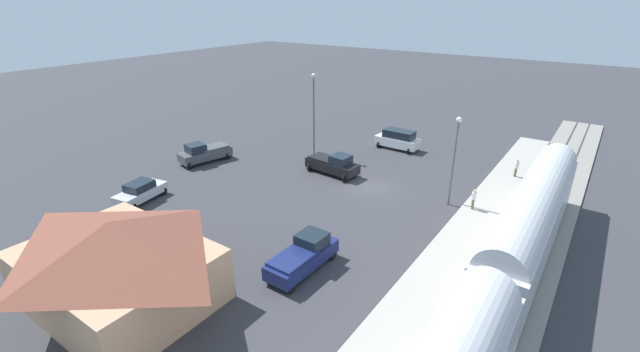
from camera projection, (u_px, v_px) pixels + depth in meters
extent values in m
plane|color=#38383D|center=(369.00, 187.00, 39.05)|extent=(200.00, 200.00, 0.00)
cube|color=gray|center=(535.00, 230.00, 31.64)|extent=(4.80, 70.00, 0.18)
cube|color=#59544C|center=(546.00, 231.00, 31.20)|extent=(0.10, 70.00, 0.12)
cube|color=#59544C|center=(525.00, 225.00, 31.96)|extent=(0.10, 70.00, 0.12)
cube|color=#A8A399|center=(480.00, 215.00, 33.72)|extent=(3.20, 46.00, 0.30)
cube|color=silver|center=(530.00, 226.00, 28.02)|extent=(2.90, 19.82, 3.70)
cube|color=red|center=(506.00, 224.00, 28.91)|extent=(0.04, 18.24, 0.36)
cylinder|color=silver|center=(535.00, 202.00, 27.34)|extent=(2.75, 19.03, 2.76)
cube|color=tan|center=(119.00, 276.00, 23.90)|extent=(10.27, 7.69, 3.24)
pyramid|color=brown|center=(110.00, 237.00, 22.92)|extent=(11.07, 8.49, 1.83)
cube|color=#4C3323|center=(177.00, 253.00, 27.06)|extent=(1.10, 0.08, 2.10)
cylinder|color=brown|center=(473.00, 204.00, 34.15)|extent=(0.22, 0.22, 0.85)
cylinder|color=silver|center=(474.00, 196.00, 33.87)|extent=(0.36, 0.36, 0.62)
sphere|color=tan|center=(475.00, 191.00, 33.70)|extent=(0.24, 0.24, 0.24)
cylinder|color=brown|center=(515.00, 172.00, 40.34)|extent=(0.22, 0.22, 0.85)
cylinder|color=silver|center=(517.00, 165.00, 40.05)|extent=(0.36, 0.36, 0.62)
sphere|color=tan|center=(518.00, 161.00, 39.88)|extent=(0.24, 0.24, 0.24)
cube|color=silver|center=(141.00, 193.00, 36.04)|extent=(2.58, 4.75, 0.76)
cube|color=#19232D|center=(139.00, 186.00, 35.77)|extent=(1.97, 2.41, 0.64)
cylinder|color=black|center=(133.00, 207.00, 34.46)|extent=(0.22, 0.68, 0.68)
cylinder|color=black|center=(118.00, 204.00, 35.08)|extent=(0.22, 0.68, 0.68)
cylinder|color=black|center=(163.00, 191.00, 37.30)|extent=(0.22, 0.68, 0.68)
cylinder|color=black|center=(150.00, 188.00, 37.92)|extent=(0.22, 0.68, 0.68)
cube|color=black|center=(332.00, 166.00, 41.62)|extent=(5.54, 2.38, 0.92)
cube|color=#19232D|center=(341.00, 160.00, 40.68)|extent=(1.86, 1.86, 0.84)
cylinder|color=black|center=(355.00, 173.00, 41.15)|extent=(0.22, 0.76, 0.76)
cylinder|color=black|center=(345.00, 178.00, 39.93)|extent=(0.22, 0.76, 0.76)
cylinder|color=black|center=(321.00, 163.00, 43.67)|extent=(0.22, 0.76, 0.76)
cylinder|color=black|center=(310.00, 167.00, 42.45)|extent=(0.22, 0.76, 0.76)
cube|color=black|center=(325.00, 158.00, 41.96)|extent=(3.11, 2.09, 0.20)
cube|color=#47494F|center=(206.00, 154.00, 44.68)|extent=(3.18, 5.71, 0.92)
cube|color=#19232D|center=(196.00, 148.00, 43.72)|extent=(2.09, 2.09, 0.84)
cylinder|color=black|center=(191.00, 165.00, 42.96)|extent=(0.22, 0.76, 0.76)
cylinder|color=black|center=(183.00, 161.00, 44.15)|extent=(0.22, 0.76, 0.76)
cylinder|color=black|center=(228.00, 156.00, 45.58)|extent=(0.22, 0.76, 0.76)
cylinder|color=black|center=(220.00, 152.00, 46.77)|extent=(0.22, 0.76, 0.76)
cube|color=#47494F|center=(213.00, 147.00, 45.04)|extent=(2.51, 3.33, 0.20)
cube|color=navy|center=(302.00, 259.00, 26.84)|extent=(2.05, 5.43, 0.92)
cube|color=#19232D|center=(312.00, 240.00, 27.26)|extent=(1.75, 1.76, 0.84)
cylinder|color=black|center=(312.00, 246.00, 29.09)|extent=(0.22, 0.76, 0.76)
cylinder|color=black|center=(333.00, 254.00, 28.16)|extent=(0.22, 0.76, 0.76)
cylinder|color=black|center=(270.00, 277.00, 25.88)|extent=(0.22, 0.76, 0.76)
cylinder|color=black|center=(292.00, 287.00, 24.95)|extent=(0.22, 0.76, 0.76)
cube|color=navy|center=(293.00, 258.00, 25.91)|extent=(1.91, 3.00, 0.20)
cube|color=white|center=(397.00, 142.00, 48.49)|extent=(4.95, 2.08, 1.00)
cube|color=#19232D|center=(399.00, 134.00, 48.04)|extent=(3.47, 1.81, 0.88)
cylinder|color=black|center=(379.00, 145.00, 49.08)|extent=(0.22, 0.68, 0.68)
cylinder|color=black|center=(386.00, 141.00, 50.36)|extent=(0.22, 0.68, 0.68)
cylinder|color=black|center=(409.00, 151.00, 47.01)|extent=(0.22, 0.68, 0.68)
cylinder|color=black|center=(415.00, 147.00, 48.29)|extent=(0.22, 0.68, 0.68)
cylinder|color=#515156|center=(453.00, 165.00, 34.31)|extent=(0.16, 0.16, 7.16)
sphere|color=#EAE5C6|center=(459.00, 120.00, 32.85)|extent=(0.44, 0.44, 0.44)
cylinder|color=#515156|center=(314.00, 117.00, 45.29)|extent=(0.16, 0.16, 8.47)
sphere|color=#EAE5C6|center=(314.00, 76.00, 43.57)|extent=(0.44, 0.44, 0.44)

